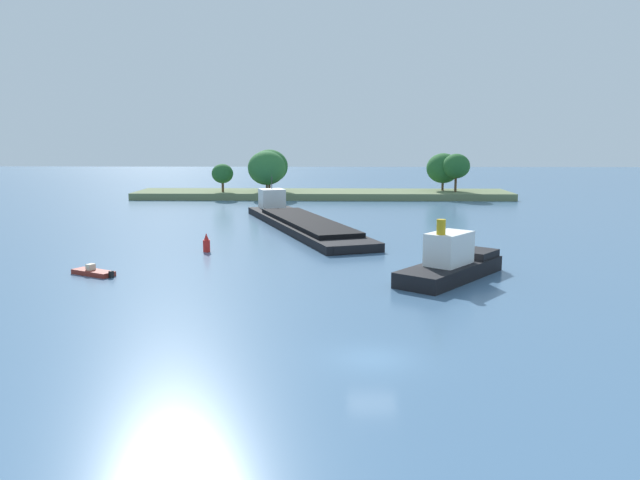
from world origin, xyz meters
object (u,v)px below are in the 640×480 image
fishing_skiff (94,272)px  tugboat (452,263)px  channel_buoy_red (206,244)px  cargo_barge (301,222)px

fishing_skiff → tugboat: size_ratio=0.36×
channel_buoy_red → cargo_barge: bearing=63.0°
tugboat → channel_buoy_red: tugboat is taller
fishing_skiff → cargo_barge: size_ratio=0.12×
tugboat → channel_buoy_red: size_ratio=6.05×
channel_buoy_red → tugboat: bearing=-26.8°
cargo_barge → tugboat: bearing=-63.8°
fishing_skiff → channel_buoy_red: 12.97m
fishing_skiff → cargo_barge: 31.59m
cargo_barge → channel_buoy_red: cargo_barge is taller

